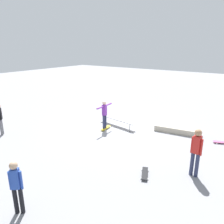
# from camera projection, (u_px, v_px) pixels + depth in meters

# --- Properties ---
(ground_plane) EXTENTS (60.00, 60.00, 0.00)m
(ground_plane) POSITION_uv_depth(u_px,v_px,m) (119.00, 128.00, 12.00)
(ground_plane) COLOR gray
(grind_rail) EXTENTS (2.44, 0.60, 0.42)m
(grind_rail) POSITION_uv_depth(u_px,v_px,m) (117.00, 124.00, 12.06)
(grind_rail) COLOR black
(grind_rail) RESTS_ON ground_plane
(skate_ledge) EXTENTS (2.37, 0.82, 0.29)m
(skate_ledge) POSITION_uv_depth(u_px,v_px,m) (177.00, 130.00, 11.24)
(skate_ledge) COLOR #B2A893
(skate_ledge) RESTS_ON ground_plane
(skater_main) EXTENTS (0.22, 1.30, 1.61)m
(skater_main) POSITION_uv_depth(u_px,v_px,m) (104.00, 113.00, 11.46)
(skater_main) COLOR #2D3351
(skater_main) RESTS_ON ground_plane
(skateboard_main) EXTENTS (0.33, 0.82, 0.09)m
(skateboard_main) POSITION_uv_depth(u_px,v_px,m) (106.00, 128.00, 11.76)
(skateboard_main) COLOR yellow
(skateboard_main) RESTS_ON ground_plane
(bystander_blue_shirt) EXTENTS (0.32, 0.27, 1.55)m
(bystander_blue_shirt) POSITION_uv_depth(u_px,v_px,m) (16.00, 185.00, 5.63)
(bystander_blue_shirt) COLOR black
(bystander_blue_shirt) RESTS_ON ground_plane
(bystander_black_shirt) EXTENTS (0.32, 0.30, 1.62)m
(bystander_black_shirt) POSITION_uv_depth(u_px,v_px,m) (0.00, 118.00, 10.82)
(bystander_black_shirt) COLOR slate
(bystander_black_shirt) RESTS_ON ground_plane
(bystander_red_shirt) EXTENTS (0.40, 0.24, 1.73)m
(bystander_red_shirt) POSITION_uv_depth(u_px,v_px,m) (196.00, 150.00, 7.29)
(bystander_red_shirt) COLOR #2D3351
(bystander_red_shirt) RESTS_ON ground_plane
(loose_skateboard_pink) EXTENTS (0.82, 0.49, 0.09)m
(loose_skateboard_pink) POSITION_uv_depth(u_px,v_px,m) (223.00, 142.00, 10.02)
(loose_skateboard_pink) COLOR #E05993
(loose_skateboard_pink) RESTS_ON ground_plane
(loose_skateboard_black) EXTENTS (0.51, 0.81, 0.09)m
(loose_skateboard_black) POSITION_uv_depth(u_px,v_px,m) (145.00, 173.00, 7.57)
(loose_skateboard_black) COLOR black
(loose_skateboard_black) RESTS_ON ground_plane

